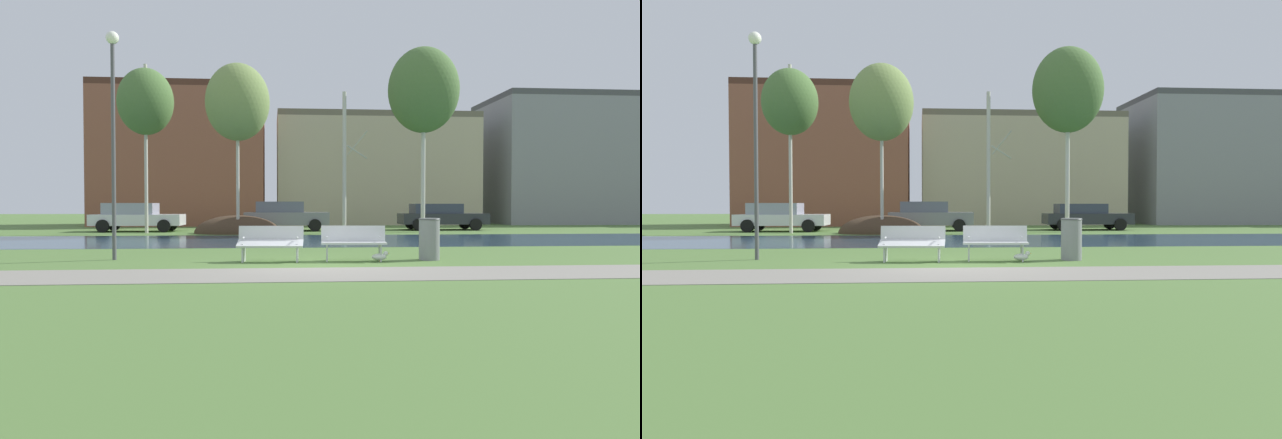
# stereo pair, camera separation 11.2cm
# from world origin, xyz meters

# --- Properties ---
(ground_plane) EXTENTS (120.00, 120.00, 0.00)m
(ground_plane) POSITION_xyz_m (0.00, 10.00, 0.00)
(ground_plane) COLOR #517538
(paved_path_strip) EXTENTS (60.00, 2.26, 0.01)m
(paved_path_strip) POSITION_xyz_m (0.00, -1.67, 0.01)
(paved_path_strip) COLOR gray
(paved_path_strip) RESTS_ON ground
(river_band) EXTENTS (80.00, 7.42, 0.01)m
(river_band) POSITION_xyz_m (0.00, 9.04, 0.00)
(river_band) COLOR #284256
(river_band) RESTS_ON ground
(soil_mound) EXTENTS (4.16, 3.05, 1.74)m
(soil_mound) POSITION_xyz_m (-2.64, 14.73, 0.00)
(soil_mound) COLOR #423021
(soil_mound) RESTS_ON ground
(bench_left) EXTENTS (1.64, 0.70, 0.87)m
(bench_left) POSITION_xyz_m (-1.01, 0.94, 0.47)
(bench_left) COLOR silver
(bench_left) RESTS_ON ground
(bench_right) EXTENTS (1.64, 0.70, 0.87)m
(bench_right) POSITION_xyz_m (1.03, 0.94, 0.47)
(bench_right) COLOR silver
(bench_right) RESTS_ON ground
(trash_bin) EXTENTS (0.55, 0.55, 1.05)m
(trash_bin) POSITION_xyz_m (2.98, 1.06, 0.55)
(trash_bin) COLOR gray
(trash_bin) RESTS_ON ground
(seagull) EXTENTS (0.44, 0.16, 0.26)m
(seagull) POSITION_xyz_m (1.65, 0.70, 0.13)
(seagull) COLOR white
(seagull) RESTS_ON ground
(streetlamp) EXTENTS (0.32, 0.32, 5.73)m
(streetlamp) POSITION_xyz_m (-4.95, 1.73, 3.79)
(streetlamp) COLOR #4C4C51
(streetlamp) RESTS_ON ground
(birch_far_left) EXTENTS (2.65, 2.65, 8.08)m
(birch_far_left) POSITION_xyz_m (-6.99, 14.93, 6.28)
(birch_far_left) COLOR beige
(birch_far_left) RESTS_ON ground
(birch_left) EXTENTS (2.99, 2.99, 7.95)m
(birch_left) POSITION_xyz_m (-2.57, 13.87, 6.14)
(birch_left) COLOR beige
(birch_left) RESTS_ON ground
(birch_center_left) EXTENTS (1.23, 2.20, 6.79)m
(birch_center_left) POSITION_xyz_m (2.53, 14.27, 3.44)
(birch_center_left) COLOR beige
(birch_center_left) RESTS_ON ground
(birch_center) EXTENTS (3.53, 3.53, 9.21)m
(birch_center) POSITION_xyz_m (6.55, 15.00, 7.07)
(birch_center) COLOR beige
(birch_center) RESTS_ON ground
(parked_van_nearest_white) EXTENTS (4.57, 2.18, 1.46)m
(parked_van_nearest_white) POSITION_xyz_m (-7.94, 16.87, 0.77)
(parked_van_nearest_white) COLOR silver
(parked_van_nearest_white) RESTS_ON ground
(parked_sedan_second_grey) EXTENTS (4.43, 2.17, 1.54)m
(parked_sedan_second_grey) POSITION_xyz_m (-0.31, 17.04, 0.81)
(parked_sedan_second_grey) COLOR slate
(parked_sedan_second_grey) RESTS_ON ground
(parked_hatch_third_dark) EXTENTS (4.70, 2.18, 1.42)m
(parked_hatch_third_dark) POSITION_xyz_m (8.19, 17.45, 0.76)
(parked_hatch_third_dark) COLOR #282B30
(parked_hatch_third_dark) RESTS_ON ground
(building_brick_low) EXTENTS (10.88, 6.55, 9.15)m
(building_brick_low) POSITION_xyz_m (-6.96, 26.13, 4.58)
(building_brick_low) COLOR brown
(building_brick_low) RESTS_ON ground
(building_beige_block) EXTENTS (13.62, 6.72, 7.57)m
(building_beige_block) POSITION_xyz_m (6.20, 27.23, 3.79)
(building_beige_block) COLOR #BCAD8E
(building_beige_block) RESTS_ON ground
(building_grey_warehouse) EXTENTS (15.40, 7.81, 9.06)m
(building_grey_warehouse) POSITION_xyz_m (22.49, 27.37, 4.53)
(building_grey_warehouse) COLOR gray
(building_grey_warehouse) RESTS_ON ground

